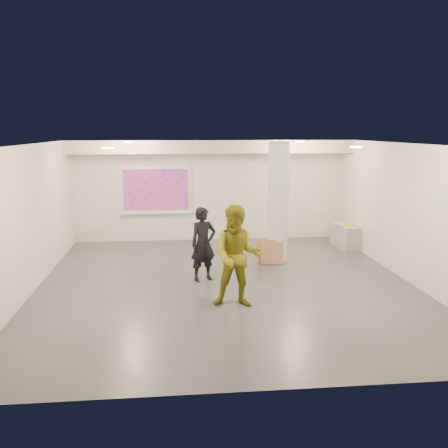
{
  "coord_description": "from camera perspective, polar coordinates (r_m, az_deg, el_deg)",
  "views": [
    {
      "loc": [
        -1.11,
        -10.29,
        3.3
      ],
      "look_at": [
        0.0,
        0.4,
        1.25
      ],
      "focal_mm": 40.0,
      "sensor_mm": 36.0,
      "label": 1
    }
  ],
  "objects": [
    {
      "name": "wall_front",
      "position": [
        6.16,
        4.74,
        -6.2
      ],
      "size": [
        8.0,
        0.01,
        3.0
      ],
      "primitive_type": "cube",
      "color": "silver",
      "rests_on": "floor"
    },
    {
      "name": "ceiling",
      "position": [
        10.35,
        0.23,
        9.14
      ],
      "size": [
        8.0,
        9.0,
        0.01
      ],
      "primitive_type": "cube",
      "color": "white",
      "rests_on": "floor"
    },
    {
      "name": "man",
      "position": [
        9.32,
        1.54,
        -3.72
      ],
      "size": [
        1.04,
        0.87,
        1.93
      ],
      "primitive_type": "imported",
      "rotation": [
        0.0,
        0.0,
        -0.16
      ],
      "color": "olive",
      "rests_on": "floor"
    },
    {
      "name": "postit_pad",
      "position": [
        14.42,
        13.99,
        -0.01
      ],
      "size": [
        0.3,
        0.37,
        0.03
      ],
      "primitive_type": "cube",
      "rotation": [
        0.0,
        0.0,
        -0.19
      ],
      "color": "#DEB70C",
      "rests_on": "credenza"
    },
    {
      "name": "cardboard_back",
      "position": [
        12.42,
        5.48,
        -3.22
      ],
      "size": [
        0.57,
        0.24,
        0.6
      ],
      "primitive_type": "cube",
      "rotation": [
        -0.24,
        0.0,
        -0.08
      ],
      "color": "#8F6342",
      "rests_on": "floor"
    },
    {
      "name": "wall_back",
      "position": [
        14.94,
        -1.63,
        3.87
      ],
      "size": [
        8.0,
        0.01,
        3.0
      ],
      "primitive_type": "cube",
      "color": "silver",
      "rests_on": "floor"
    },
    {
      "name": "wall_right",
      "position": [
        11.63,
        20.23,
        1.22
      ],
      "size": [
        0.01,
        9.0,
        3.0
      ],
      "primitive_type": "cube",
      "color": "silver",
      "rests_on": "floor"
    },
    {
      "name": "downlight_ne",
      "position": [
        13.21,
        8.7,
        9.29
      ],
      "size": [
        0.22,
        0.22,
        0.02
      ],
      "primitive_type": "cylinder",
      "color": "#FFDE80",
      "rests_on": "ceiling"
    },
    {
      "name": "downlight_se",
      "position": [
        9.4,
        14.87,
        8.5
      ],
      "size": [
        0.22,
        0.22,
        0.02
      ],
      "primitive_type": "cylinder",
      "color": "#FFDE80",
      "rests_on": "ceiling"
    },
    {
      "name": "woman",
      "position": [
        10.95,
        -2.38,
        -2.31
      ],
      "size": [
        0.7,
        0.59,
        1.63
      ],
      "primitive_type": "imported",
      "rotation": [
        0.0,
        0.0,
        0.39
      ],
      "color": "black",
      "rests_on": "floor"
    },
    {
      "name": "soffit_band",
      "position": [
        14.29,
        -1.49,
        8.87
      ],
      "size": [
        8.0,
        1.1,
        0.36
      ],
      "primitive_type": "cube",
      "color": "silver",
      "rests_on": "ceiling"
    },
    {
      "name": "projection_screen",
      "position": [
        14.86,
        -7.79,
        3.84
      ],
      "size": [
        2.1,
        0.13,
        1.42
      ],
      "color": "white",
      "rests_on": "wall_back"
    },
    {
      "name": "wall_left",
      "position": [
        10.84,
        -21.3,
        0.5
      ],
      "size": [
        0.01,
        9.0,
        3.0
      ],
      "primitive_type": "cube",
      "color": "silver",
      "rests_on": "floor"
    },
    {
      "name": "credenza",
      "position": [
        14.47,
        13.71,
        -1.36
      ],
      "size": [
        0.56,
        1.17,
        0.66
      ],
      "primitive_type": "cube",
      "rotation": [
        0.0,
        0.0,
        0.08
      ],
      "color": "#919497",
      "rests_on": "floor"
    },
    {
      "name": "floor",
      "position": [
        10.86,
        0.22,
        -6.89
      ],
      "size": [
        8.0,
        9.0,
        0.01
      ],
      "primitive_type": "cube",
      "color": "#3C4044",
      "rests_on": "ground"
    },
    {
      "name": "column",
      "position": [
        12.5,
        6.2,
        2.45
      ],
      "size": [
        0.52,
        0.52,
        3.0
      ],
      "primitive_type": "cylinder",
      "color": "silver",
      "rests_on": "floor"
    },
    {
      "name": "cardboard_front",
      "position": [
        12.55,
        4.92,
        -3.08
      ],
      "size": [
        0.56,
        0.33,
        0.6
      ],
      "primitive_type": "cube",
      "rotation": [
        -0.15,
        0.0,
        0.36
      ],
      "color": "#8F6342",
      "rests_on": "floor"
    },
    {
      "name": "downlight_nw",
      "position": [
        12.84,
        -10.94,
        9.18
      ],
      "size": [
        0.22,
        0.22,
        0.02
      ],
      "primitive_type": "cylinder",
      "color": "#FFDE80",
      "rests_on": "ceiling"
    },
    {
      "name": "papers_stack",
      "position": [
        14.43,
        13.56,
        -0.01
      ],
      "size": [
        0.28,
        0.34,
        0.02
      ],
      "primitive_type": "cube",
      "rotation": [
        0.0,
        0.0,
        0.11
      ],
      "color": "white",
      "rests_on": "credenza"
    },
    {
      "name": "downlight_sw",
      "position": [
        8.86,
        -13.14,
        8.46
      ],
      "size": [
        0.22,
        0.22,
        0.02
      ],
      "primitive_type": "cylinder",
      "color": "#FFDE80",
      "rests_on": "ceiling"
    }
  ]
}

